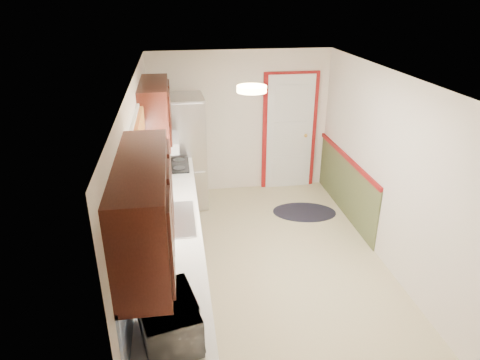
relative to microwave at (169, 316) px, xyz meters
name	(u,v)px	position (x,y,z in m)	size (l,w,h in m)	color
room_shell	(273,184)	(1.20, 1.95, 0.06)	(3.20, 5.20, 2.52)	beige
kitchen_run	(168,235)	(-0.04, 1.66, -0.33)	(0.63, 4.00, 2.20)	#34110B
back_wall_trim	(301,143)	(2.19, 4.16, -0.25)	(1.12, 2.30, 2.08)	maroon
ceiling_fixture	(252,89)	(0.90, 1.75, 1.22)	(0.30, 0.30, 0.06)	#FFD88C
microwave	(169,316)	(0.00, 0.00, 0.00)	(0.58, 0.32, 0.39)	white
refrigerator	(181,152)	(0.18, 4.00, -0.24)	(0.77, 0.76, 1.80)	#B7B7BC
rug	(304,212)	(2.07, 3.36, -1.13)	(1.00, 0.65, 0.01)	black
cooktop	(170,165)	(0.01, 3.35, -0.19)	(0.53, 0.64, 0.02)	black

